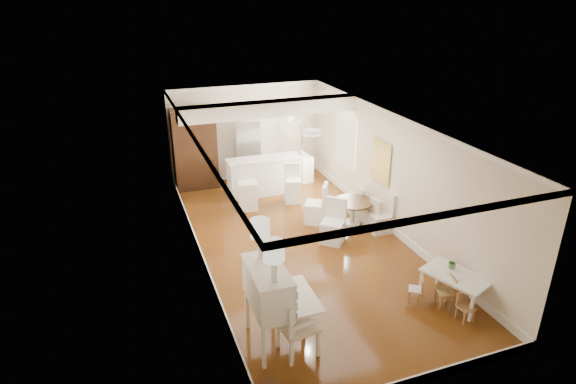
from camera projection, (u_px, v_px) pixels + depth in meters
room at (298, 156)px, 10.41m from camera, size 9.00×9.04×2.82m
secretary_bureau at (268, 307)px, 7.58m from camera, size 1.14×1.17×1.43m
gustavian_armchair at (298, 324)px, 7.48m from camera, size 0.68×0.68×1.06m
kids_table at (454, 288)px, 8.80m from camera, size 1.05×1.31×0.57m
kids_chair_a at (445, 291)px, 8.67m from camera, size 0.36×0.36×0.61m
kids_chair_b at (416, 289)px, 8.82m from camera, size 0.34×0.34×0.51m
kids_chair_c at (466, 307)px, 8.32m from camera, size 0.27×0.27×0.52m
banquette at (369, 203)px, 11.76m from camera, size 0.52×1.60×0.98m
dining_table at (353, 213)px, 11.64m from camera, size 1.07×1.07×0.64m
slip_chair_near at (333, 222)px, 10.79m from camera, size 0.69×0.69×1.01m
slip_chair_far at (316, 203)px, 11.72m from camera, size 0.68×0.68×1.02m
breakfast_counter at (264, 176)px, 13.41m from camera, size 2.05×0.65×1.03m
bar_stool_left at (248, 187)px, 12.41m from camera, size 0.56×0.56×1.20m
bar_stool_right at (293, 184)px, 12.82m from camera, size 0.51×0.51×1.05m
pantry_cabinet at (195, 149)px, 13.56m from camera, size 1.20×0.60×2.30m
fridge at (260, 151)px, 14.23m from camera, size 0.75×0.65×1.80m
sideboard at (302, 167)px, 14.43m from camera, size 0.42×0.84×0.78m
pencil_cup at (452, 265)px, 8.88m from camera, size 0.15×0.15×0.11m
branch_vase at (302, 152)px, 14.24m from camera, size 0.22×0.22×0.17m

